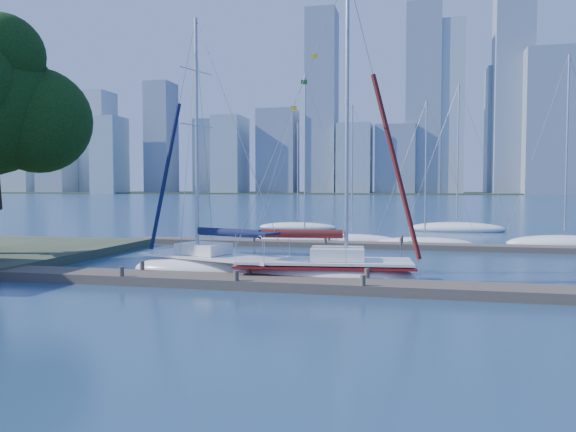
# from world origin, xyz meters

# --- Properties ---
(ground) EXTENTS (700.00, 700.00, 0.00)m
(ground) POSITION_xyz_m (0.00, 0.00, 0.00)
(ground) COLOR navy
(ground) RESTS_ON ground
(near_dock) EXTENTS (26.00, 2.00, 0.40)m
(near_dock) POSITION_xyz_m (0.00, 0.00, 0.20)
(near_dock) COLOR #4B4037
(near_dock) RESTS_ON ground
(far_dock) EXTENTS (30.00, 1.80, 0.36)m
(far_dock) POSITION_xyz_m (2.00, 16.00, 0.18)
(far_dock) COLOR #4B4037
(far_dock) RESTS_ON ground
(far_shore) EXTENTS (800.00, 100.00, 1.50)m
(far_shore) POSITION_xyz_m (0.00, 320.00, 0.00)
(far_shore) COLOR #38472D
(far_shore) RESTS_ON ground
(sailboat_navy) EXTENTS (8.28, 4.92, 12.53)m
(sailboat_navy) POSITION_xyz_m (-2.32, 2.68, 1.01)
(sailboat_navy) COLOR white
(sailboat_navy) RESTS_ON ground
(sailboat_maroon) EXTENTS (8.33, 3.56, 13.69)m
(sailboat_maroon) POSITION_xyz_m (3.09, 1.98, 1.10)
(sailboat_maroon) COLOR white
(sailboat_maroon) RESTS_ON ground
(bg_boat_1) EXTENTS (7.57, 2.27, 12.69)m
(bg_boat_1) POSITION_xyz_m (-1.11, 18.76, 0.25)
(bg_boat_1) COLOR white
(bg_boat_1) RESTS_ON ground
(bg_boat_2) EXTENTS (7.24, 4.29, 10.36)m
(bg_boat_2) POSITION_xyz_m (2.35, 18.97, 0.22)
(bg_boat_2) COLOR white
(bg_boat_2) RESTS_ON ground
(bg_boat_3) EXTENTS (6.83, 2.67, 10.27)m
(bg_boat_3) POSITION_xyz_m (7.54, 17.78, 0.22)
(bg_boat_3) COLOR white
(bg_boat_3) RESTS_ON ground
(bg_boat_5) EXTENTS (7.72, 3.13, 13.33)m
(bg_boat_5) POSITION_xyz_m (16.77, 19.14, 0.29)
(bg_boat_5) COLOR white
(bg_boat_5) RESTS_ON ground
(bg_boat_6) EXTENTS (7.87, 3.33, 10.65)m
(bg_boat_6) POSITION_xyz_m (-4.28, 31.28, 0.22)
(bg_boat_6) COLOR white
(bg_boat_6) RESTS_ON ground
(bg_boat_7) EXTENTS (9.01, 3.72, 13.87)m
(bg_boat_7) POSITION_xyz_m (10.62, 31.92, 0.29)
(bg_boat_7) COLOR white
(bg_boat_7) RESTS_ON ground
(skyline) EXTENTS (504.01, 51.31, 119.04)m
(skyline) POSITION_xyz_m (22.78, 290.32, 35.44)
(skyline) COLOR #7C90A1
(skyline) RESTS_ON ground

